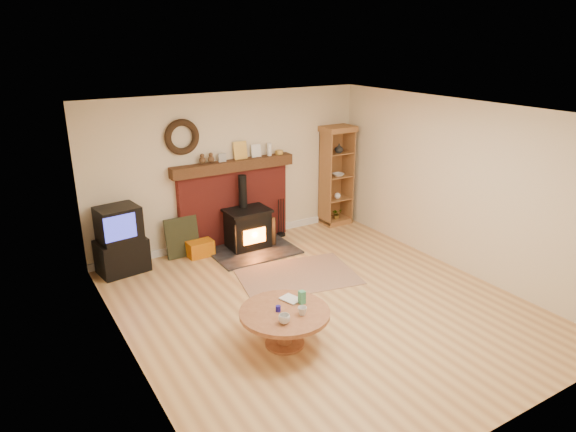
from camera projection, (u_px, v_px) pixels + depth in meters
ground at (321, 305)px, 6.97m from camera, size 5.50×5.50×0.00m
room_shell at (319, 182)px, 6.46m from camera, size 5.02×5.52×2.61m
chimney_breast at (234, 199)px, 8.85m from camera, size 2.20×0.22×1.78m
wood_stove at (249, 230)px, 8.71m from camera, size 1.40×1.00×1.26m
area_rug at (297, 276)px, 7.81m from camera, size 1.95×1.52×0.01m
tv_unit at (121, 241)px, 7.80m from camera, size 0.78×0.59×1.05m
curio_cabinet at (336, 176)px, 9.73m from camera, size 0.61×0.44×1.89m
firelog_box at (200, 249)px, 8.48m from camera, size 0.43×0.28×0.26m
leaning_painting at (182, 237)px, 8.41m from camera, size 0.56×0.15×0.66m
fire_tools at (281, 229)px, 9.35m from camera, size 0.16×0.16×0.70m
coffee_table at (285, 317)px, 5.96m from camera, size 1.06×1.06×0.61m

